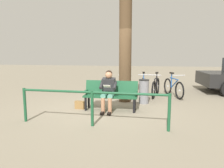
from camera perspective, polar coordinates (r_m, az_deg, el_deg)
name	(u,v)px	position (r m, az deg, el deg)	size (l,w,h in m)	color
ground_plane	(104,109)	(6.65, -2.27, -6.56)	(40.00, 40.00, 0.00)	gray
bench	(111,93)	(6.43, -0.30, -2.43)	(1.60, 0.49, 0.87)	#194C2D
person_reading	(108,89)	(6.26, -1.00, -1.28)	(0.49, 0.77, 1.20)	#262628
handbag	(80,105)	(6.67, -8.55, -5.54)	(0.30, 0.14, 0.24)	olive
tree_trunk	(125,50)	(7.43, 3.57, 9.13)	(0.43, 0.43, 3.62)	#4C3823
litter_bin	(144,91)	(7.30, 8.51, -1.97)	(0.34, 0.34, 0.82)	slate
bicycle_silver	(173,88)	(8.64, 16.04, -0.91)	(0.66, 1.61, 0.94)	black
bicycle_blue	(156,87)	(8.57, 11.60, -0.82)	(0.51, 1.66, 0.94)	black
bicycle_red	(144,87)	(8.58, 8.45, -0.73)	(0.48, 1.68, 0.94)	black
bicycle_purple	(126,87)	(8.40, 3.77, -0.86)	(0.48, 1.68, 0.94)	black
railing_fence	(92,101)	(5.00, -5.34, -4.53)	(3.56, 0.20, 0.85)	#194C2D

